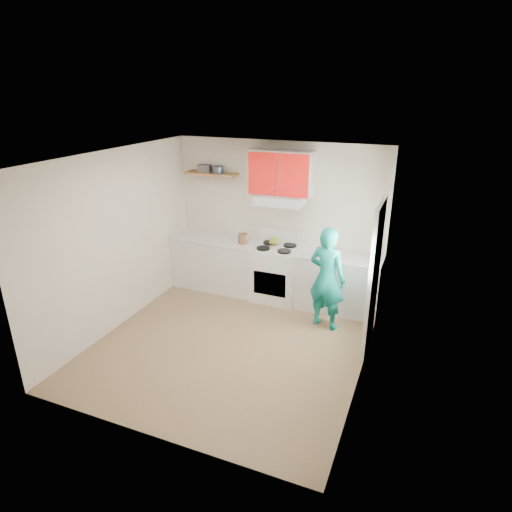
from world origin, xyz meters
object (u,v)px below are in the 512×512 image
at_px(crock, 243,239).
at_px(kettle, 274,241).
at_px(tin, 218,170).
at_px(person, 327,278).
at_px(stove, 276,273).

bearing_deg(crock, kettle, 12.36).
height_order(tin, kettle, tin).
xyz_separation_m(tin, crock, (0.52, -0.18, -1.10)).
distance_m(kettle, person, 1.29).
bearing_deg(person, stove, -16.02).
xyz_separation_m(stove, crock, (-0.60, -0.02, 0.53)).
height_order(kettle, crock, crock).
bearing_deg(tin, stove, -8.22).
height_order(stove, crock, crock).
height_order(stove, kettle, kettle).
distance_m(crock, person, 1.71).
distance_m(stove, kettle, 0.55).
xyz_separation_m(stove, person, (0.99, -0.59, 0.32)).
relative_size(crock, person, 0.12).
relative_size(kettle, person, 0.11).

